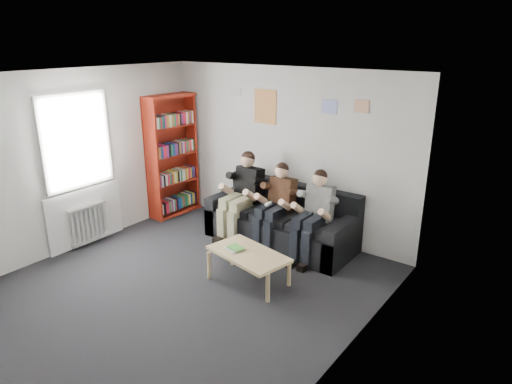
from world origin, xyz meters
TOP-DOWN VIEW (x-y plane):
  - room_shell at (0.00, 0.00)m, footprint 5.00×5.00m
  - sofa at (0.25, 2.05)m, footprint 2.35×0.96m
  - bookshelf at (-2.06, 1.96)m, footprint 0.33×0.98m
  - coffee_table at (0.58, 0.75)m, footprint 1.08×0.59m
  - game_cases at (0.38, 0.71)m, footprint 0.23×0.19m
  - person_left at (-0.41, 1.84)m, footprint 0.42×0.91m
  - person_middle at (0.25, 1.85)m, footprint 0.38×0.82m
  - person_right at (0.90, 1.85)m, footprint 0.39×0.82m
  - radiator at (-2.15, 0.20)m, footprint 0.10×0.64m
  - window at (-2.22, 0.20)m, footprint 0.05×1.30m
  - poster_large at (-0.40, 2.49)m, footprint 0.42×0.01m
  - poster_blue at (0.75, 2.49)m, footprint 0.25×0.01m
  - poster_pink at (1.25, 2.49)m, footprint 0.22×0.01m
  - poster_sign at (-1.00, 2.49)m, footprint 0.20×0.01m

SIDE VIEW (x-z plane):
  - sofa at x=0.25m, z-range -0.13..0.78m
  - radiator at x=-2.15m, z-range 0.05..0.65m
  - coffee_table at x=0.58m, z-range 0.16..0.60m
  - game_cases at x=0.38m, z-range 0.43..0.46m
  - person_middle at x=0.25m, z-range 0.01..1.33m
  - person_right at x=0.90m, z-range 0.01..1.34m
  - person_left at x=-0.41m, z-range 0.00..1.40m
  - window at x=-2.22m, z-range -0.15..2.21m
  - bookshelf at x=-2.06m, z-range 0.00..2.18m
  - room_shell at x=0.00m, z-range -1.15..3.85m
  - poster_large at x=-0.40m, z-range 1.77..2.32m
  - poster_blue at x=0.75m, z-range 2.05..2.25m
  - poster_pink at x=1.25m, z-range 2.11..2.29m
  - poster_sign at x=-1.00m, z-range 2.18..2.32m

